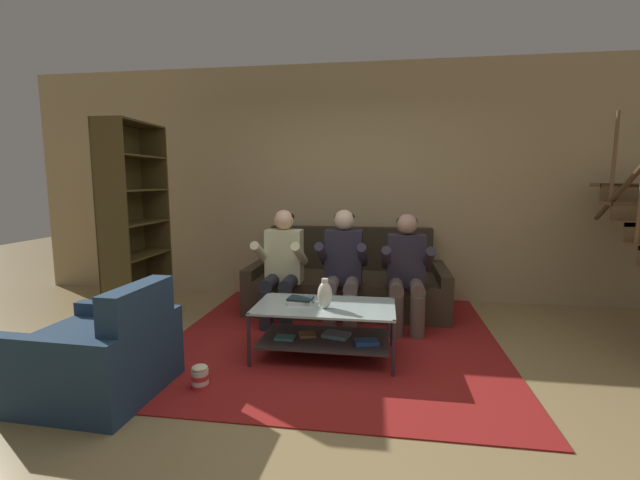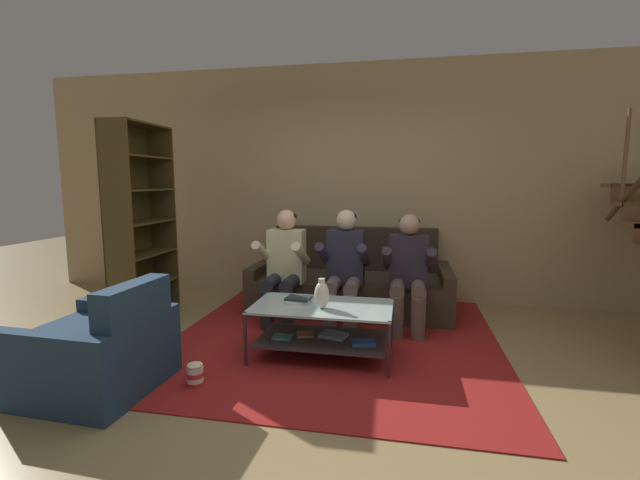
{
  "view_description": "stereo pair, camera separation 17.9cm",
  "coord_description": "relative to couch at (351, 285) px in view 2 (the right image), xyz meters",
  "views": [
    {
      "loc": [
        0.46,
        -2.96,
        1.48
      ],
      "look_at": [
        -0.13,
        0.95,
        0.94
      ],
      "focal_mm": 24.0,
      "sensor_mm": 36.0,
      "label": 1
    },
    {
      "loc": [
        0.64,
        -2.93,
        1.48
      ],
      "look_at": [
        -0.13,
        0.95,
        0.94
      ],
      "focal_mm": 24.0,
      "sensor_mm": 36.0,
      "label": 2
    }
  ],
  "objects": [
    {
      "name": "ground",
      "position": [
        -0.05,
        -1.91,
        -0.29
      ],
      "size": [
        16.8,
        16.8,
        0.0
      ],
      "primitive_type": "plane",
      "color": "#978052"
    },
    {
      "name": "back_partition",
      "position": [
        -0.05,
        0.55,
        1.16
      ],
      "size": [
        8.4,
        0.12,
        2.9
      ],
      "primitive_type": "cube",
      "color": "tan",
      "rests_on": "ground"
    },
    {
      "name": "couch",
      "position": [
        0.0,
        0.0,
        0.0
      ],
      "size": [
        2.23,
        1.0,
        0.92
      ],
      "color": "#382F21",
      "rests_on": "ground"
    },
    {
      "name": "person_seated_left",
      "position": [
        -0.64,
        -0.59,
        0.35
      ],
      "size": [
        0.5,
        0.58,
        1.18
      ],
      "color": "#22252C",
      "rests_on": "ground"
    },
    {
      "name": "person_seated_middle",
      "position": [
        -0.0,
        -0.59,
        0.36
      ],
      "size": [
        0.5,
        0.58,
        1.19
      ],
      "color": "#615650",
      "rests_on": "ground"
    },
    {
      "name": "person_seated_right",
      "position": [
        0.64,
        -0.6,
        0.34
      ],
      "size": [
        0.5,
        0.58,
        1.16
      ],
      "color": "brown",
      "rests_on": "ground"
    },
    {
      "name": "coffee_table",
      "position": [
        -0.06,
        -1.43,
        0.01
      ],
      "size": [
        1.16,
        0.65,
        0.45
      ],
      "color": "#ABC1BE",
      "rests_on": "ground"
    },
    {
      "name": "area_rug",
      "position": [
        -0.03,
        -0.85,
        -0.28
      ],
      "size": [
        3.0,
        3.36,
        0.01
      ],
      "color": "maroon",
      "rests_on": "ground"
    },
    {
      "name": "vase",
      "position": [
        -0.06,
        -1.51,
        0.28
      ],
      "size": [
        0.12,
        0.12,
        0.25
      ],
      "color": "silver",
      "rests_on": "coffee_table"
    },
    {
      "name": "book_stack",
      "position": [
        -0.29,
        -1.4,
        0.19
      ],
      "size": [
        0.23,
        0.2,
        0.05
      ],
      "color": "silver",
      "rests_on": "coffee_table"
    },
    {
      "name": "bookshelf",
      "position": [
        -2.24,
        -0.73,
        0.59
      ],
      "size": [
        0.36,
        0.87,
        2.08
      ],
      "color": "#473A1B",
      "rests_on": "ground"
    },
    {
      "name": "armchair",
      "position": [
        -1.52,
        -2.31,
        -0.01
      ],
      "size": [
        0.89,
        0.89,
        0.8
      ],
      "color": "navy",
      "rests_on": "ground"
    },
    {
      "name": "popcorn_tub",
      "position": [
        -0.88,
        -2.13,
        -0.2
      ],
      "size": [
        0.12,
        0.12,
        0.18
      ],
      "color": "red",
      "rests_on": "ground"
    }
  ]
}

